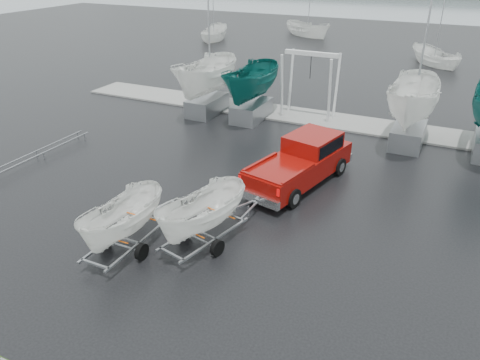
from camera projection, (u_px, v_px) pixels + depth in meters
ground_plane at (180, 204)px, 19.64m from camera, size 120.00×120.00×0.00m
dock at (288, 114)px, 30.11m from camera, size 30.00×3.00×0.12m
pickup_truck at (303, 160)px, 21.12m from camera, size 3.47×6.53×2.07m
trailer_hitched at (202, 182)px, 15.84m from camera, size 1.97×3.77×4.70m
trailer_parked at (119, 188)px, 15.55m from camera, size 1.78×3.60×4.55m
boat_hoist at (310, 76)px, 28.44m from camera, size 3.30×2.18×4.12m
keelboat_0 at (206, 52)px, 28.62m from camera, size 2.48×3.20×10.65m
keelboat_1 at (252, 61)px, 27.74m from camera, size 2.30×3.20×7.23m
keelboat_2 at (419, 70)px, 23.76m from camera, size 2.55×3.20×10.73m
mast_rack_0 at (40, 152)px, 23.76m from camera, size 0.56×6.50×0.06m
moored_boat_0 at (214, 40)px, 54.60m from camera, size 2.87×2.92×11.17m
moored_boat_1 at (308, 36)px, 57.04m from camera, size 3.83×3.81×11.63m
moored_boat_2 at (433, 65)px, 43.03m from camera, size 3.31×3.32×11.08m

